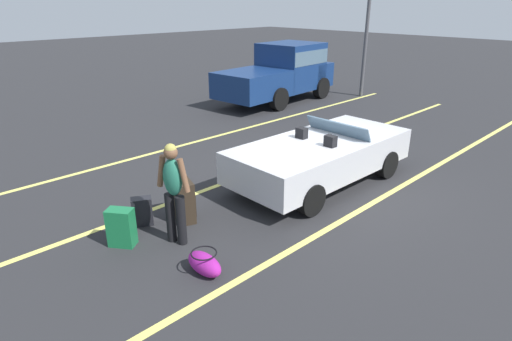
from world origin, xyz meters
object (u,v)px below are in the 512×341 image
at_px(suitcase_large_black, 184,201).
at_px(suitcase_small_carryon, 142,211).
at_px(suitcase_medium_bright, 121,227).
at_px(parking_lamp_post, 368,21).
at_px(traveler_person, 174,189).
at_px(duffel_bag, 204,263).
at_px(convertible_car, 327,154).
at_px(parked_pickup_truck_near, 283,71).

xyz_separation_m(suitcase_large_black, suitcase_small_carryon, (-0.61, 0.36, -0.12)).
relative_size(suitcase_medium_bright, parking_lamp_post, 0.13).
bearing_deg(traveler_person, suitcase_small_carryon, 76.77).
relative_size(suitcase_large_black, duffel_bag, 1.60).
relative_size(convertible_car, parked_pickup_truck_near, 0.81).
bearing_deg(convertible_car, suitcase_small_carryon, 166.54).
relative_size(suitcase_large_black, traveler_person, 0.62).
xyz_separation_m(parked_pickup_truck_near, parking_lamp_post, (2.87, -1.67, 1.75)).
distance_m(suitcase_small_carryon, traveler_person, 1.12).
relative_size(parked_pickup_truck_near, parking_lamp_post, 1.05).
relative_size(suitcase_medium_bright, suitcase_small_carryon, 1.24).
xyz_separation_m(suitcase_large_black, parked_pickup_truck_near, (8.32, 5.29, 0.74)).
relative_size(suitcase_medium_bright, parked_pickup_truck_near, 0.12).
height_order(suitcase_medium_bright, duffel_bag, suitcase_medium_bright).
bearing_deg(duffel_bag, suitcase_medium_bright, 107.16).
height_order(traveler_person, parked_pickup_truck_near, parked_pickup_truck_near).
xyz_separation_m(suitcase_small_carryon, parking_lamp_post, (11.80, 3.26, 2.61)).
relative_size(convertible_car, duffel_bag, 6.49).
bearing_deg(suitcase_medium_bright, parking_lamp_post, 159.72).
distance_m(suitcase_medium_bright, parking_lamp_post, 13.14).
xyz_separation_m(suitcase_large_black, duffel_bag, (-0.72, -1.49, -0.21)).
bearing_deg(parked_pickup_truck_near, traveler_person, -151.03).
height_order(convertible_car, parking_lamp_post, parking_lamp_post).
xyz_separation_m(convertible_car, traveler_person, (-3.74, 0.11, 0.34)).
bearing_deg(suitcase_large_black, suitcase_medium_bright, -161.18).
bearing_deg(suitcase_large_black, parked_pickup_truck_near, 51.49).
xyz_separation_m(suitcase_small_carryon, traveler_person, (0.10, -0.88, 0.68)).
xyz_separation_m(suitcase_medium_bright, parked_pickup_truck_near, (9.50, 5.29, 0.80)).
bearing_deg(traveler_person, duffel_bag, -121.48).
height_order(suitcase_large_black, suitcase_medium_bright, suitcase_large_black).
height_order(suitcase_small_carryon, parked_pickup_truck_near, parked_pickup_truck_near).
xyz_separation_m(suitcase_medium_bright, duffel_bag, (0.46, -1.49, -0.15)).
bearing_deg(suitcase_medium_bright, parked_pickup_truck_near, 172.50).
height_order(convertible_car, parked_pickup_truck_near, parked_pickup_truck_near).
height_order(convertible_car, suitcase_large_black, convertible_car).
xyz_separation_m(convertible_car, parked_pickup_truck_near, (5.10, 5.92, 0.52)).
xyz_separation_m(convertible_car, duffel_bag, (-3.94, -0.86, -0.43)).
relative_size(suitcase_medium_bright, duffel_bag, 0.97).
height_order(suitcase_small_carryon, parking_lamp_post, parking_lamp_post).
height_order(suitcase_medium_bright, parking_lamp_post, parking_lamp_post).
bearing_deg(suitcase_large_black, parking_lamp_post, 36.98).
xyz_separation_m(duffel_bag, parked_pickup_truck_near, (9.04, 6.78, 0.95)).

